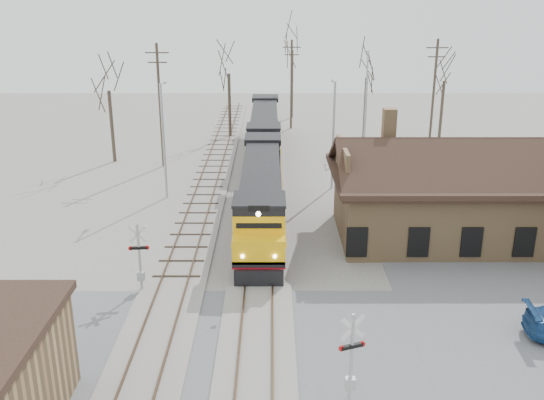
{
  "coord_description": "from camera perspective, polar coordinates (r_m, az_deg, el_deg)",
  "views": [
    {
      "loc": [
        0.67,
        -23.66,
        14.68
      ],
      "look_at": [
        0.69,
        9.0,
        3.47
      ],
      "focal_mm": 40.0,
      "sensor_mm": 36.0,
      "label": 1
    }
  ],
  "objects": [
    {
      "name": "locomotive_trailing",
      "position": [
        57.84,
        -0.71,
        6.47
      ],
      "size": [
        2.81,
        18.8,
        3.95
      ],
      "color": "black",
      "rests_on": "ground"
    },
    {
      "name": "streetlight_c",
      "position": [
        61.7,
        8.83,
        9.89
      ],
      "size": [
        0.25,
        2.04,
        9.35
      ],
      "color": "#A5A8AD",
      "rests_on": "ground"
    },
    {
      "name": "road",
      "position": [
        27.84,
        -1.45,
        -12.85
      ],
      "size": [
        60.0,
        9.0,
        0.03
      ],
      "primitive_type": "cube",
      "color": "#59595E",
      "rests_on": "ground"
    },
    {
      "name": "track_siding",
      "position": [
        41.65,
        -7.17,
        -1.76
      ],
      "size": [
        3.4,
        90.0,
        0.24
      ],
      "color": "#9E998F",
      "rests_on": "ground"
    },
    {
      "name": "tree_e",
      "position": [
        65.77,
        15.98,
        11.58
      ],
      "size": [
        4.05,
        4.05,
        9.93
      ],
      "color": "#382D23",
      "rests_on": "ground"
    },
    {
      "name": "ground",
      "position": [
        27.85,
        -1.45,
        -12.87
      ],
      "size": [
        140.0,
        140.0,
        0.0
      ],
      "primitive_type": "plane",
      "color": "#9E998F",
      "rests_on": "ground"
    },
    {
      "name": "streetlight_a",
      "position": [
        45.33,
        -10.17,
        6.08
      ],
      "size": [
        0.25,
        2.04,
        8.58
      ],
      "color": "#A5A8AD",
      "rests_on": "ground"
    },
    {
      "name": "utility_pole_c",
      "position": [
        58.53,
        14.94,
        9.41
      ],
      "size": [
        2.0,
        0.24,
        10.79
      ],
      "color": "#382D23",
      "rests_on": "ground"
    },
    {
      "name": "tree_a",
      "position": [
        56.11,
        -15.2,
        10.96
      ],
      "size": [
        4.31,
        4.31,
        10.56
      ],
      "color": "#382D23",
      "rests_on": "ground"
    },
    {
      "name": "locomotive_lead",
      "position": [
        39.43,
        -1.01,
        0.47
      ],
      "size": [
        2.81,
        18.8,
        4.17
      ],
      "color": "black",
      "rests_on": "ground"
    },
    {
      "name": "tree_d",
      "position": [
        64.92,
        8.94,
        12.2
      ],
      "size": [
        4.19,
        4.19,
        10.27
      ],
      "color": "#382D23",
      "rests_on": "ground"
    },
    {
      "name": "utility_pole_b",
      "position": [
        68.75,
        1.84,
        10.95
      ],
      "size": [
        2.0,
        0.24,
        9.82
      ],
      "color": "#382D23",
      "rests_on": "ground"
    },
    {
      "name": "tree_b",
      "position": [
        64.44,
        -4.11,
        12.75
      ],
      "size": [
        4.46,
        4.46,
        10.93
      ],
      "color": "#382D23",
      "rests_on": "ground"
    },
    {
      "name": "utility_pole_a",
      "position": [
        53.81,
        -10.5,
        8.89
      ],
      "size": [
        2.0,
        0.24,
        10.7
      ],
      "color": "#382D23",
      "rests_on": "ground"
    },
    {
      "name": "depot",
      "position": [
        39.38,
        16.66,
        -0.04
      ],
      "size": [
        15.2,
        9.31,
        7.9
      ],
      "color": "#A17D53",
      "rests_on": "ground"
    },
    {
      "name": "tree_c",
      "position": [
        74.71,
        1.93,
        14.93
      ],
      "size": [
        5.42,
        5.42,
        13.29
      ],
      "color": "#382D23",
      "rests_on": "ground"
    },
    {
      "name": "crossbuck_far",
      "position": [
        31.78,
        -12.35,
        -5.5
      ],
      "size": [
        1.06,
        0.28,
        3.72
      ],
      "rotation": [
        0.0,
        0.0,
        3.23
      ],
      "color": "#A5A8AD",
      "rests_on": "ground"
    },
    {
      "name": "streetlight_b",
      "position": [
        47.22,
        5.8,
        6.68
      ],
      "size": [
        0.25,
        2.04,
        8.4
      ],
      "color": "#A5A8AD",
      "rests_on": "ground"
    },
    {
      "name": "track_main",
      "position": [
        41.34,
        -0.97,
        -1.77
      ],
      "size": [
        3.4,
        90.0,
        0.24
      ],
      "color": "#9E998F",
      "rests_on": "ground"
    },
    {
      "name": "crossbuck_near",
      "position": [
        23.28,
        7.47,
        -14.86
      ],
      "size": [
        1.03,
        0.45,
        3.77
      ],
      "rotation": [
        0.0,
        0.0,
        0.36
      ],
      "color": "#A5A8AD",
      "rests_on": "ground"
    }
  ]
}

